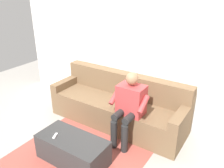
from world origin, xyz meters
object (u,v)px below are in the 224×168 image
(remote_white, at_px, (55,136))
(couch, at_px, (118,106))
(coffee_table, at_px, (73,150))
(person_solo_seated, at_px, (129,104))

(remote_white, bearing_deg, couch, 148.65)
(coffee_table, height_order, remote_white, remote_white)
(couch, xyz_separation_m, remote_white, (0.22, 1.26, 0.07))
(couch, bearing_deg, person_solo_seated, 139.10)
(coffee_table, xyz_separation_m, remote_white, (0.22, 0.09, 0.19))
(coffee_table, relative_size, remote_white, 8.67)
(person_solo_seated, height_order, remote_white, person_solo_seated)
(couch, xyz_separation_m, coffee_table, (0.00, 1.17, -0.13))
(person_solo_seated, bearing_deg, coffee_table, 63.87)
(couch, relative_size, remote_white, 20.97)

